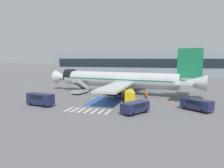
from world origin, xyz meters
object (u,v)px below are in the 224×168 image
object	(u,v)px
service_van_0	(197,104)
ground_crew_2	(147,95)
service_van_2	(135,107)
baggage_cart	(117,96)
terminal_building	(169,64)
ground_crew_1	(100,90)
ground_crew_0	(104,91)
traffic_cone_0	(171,102)
service_van_1	(129,95)
ground_crew_3	(145,93)
fuel_tanker	(150,80)
boarding_stairs_forward	(80,90)
airliner	(120,80)
service_van_3	(40,99)

from	to	relation	value
service_van_0	ground_crew_2	xyz separation A→B (m)	(-9.25, 7.80, -0.25)
ground_crew_2	service_van_2	bearing A→B (deg)	144.73
baggage_cart	terminal_building	distance (m)	64.30
service_van_2	terminal_building	distance (m)	77.26
ground_crew_1	terminal_building	size ratio (longest dim) A/B	0.01
ground_crew_0	traffic_cone_0	size ratio (longest dim) A/B	2.82
service_van_0	service_van_2	bearing A→B (deg)	-26.04
service_van_1	baggage_cart	distance (m)	5.73
terminal_building	ground_crew_3	bearing A→B (deg)	-94.17
fuel_tanker	ground_crew_2	xyz separation A→B (m)	(1.66, -26.89, -0.67)
ground_crew_3	boarding_stairs_forward	bearing A→B (deg)	-135.40
service_van_2	ground_crew_2	size ratio (longest dim) A/B	3.21
fuel_tanker	ground_crew_3	distance (m)	24.75
service_van_1	ground_crew_0	bearing A→B (deg)	127.46
boarding_stairs_forward	traffic_cone_0	bearing A→B (deg)	-8.32
boarding_stairs_forward	terminal_building	xyz separation A→B (m)	(20.94, 60.85, 5.04)
ground_crew_0	fuel_tanker	bearing A→B (deg)	160.35
service_van_2	terminal_building	bearing A→B (deg)	-60.81
boarding_stairs_forward	traffic_cone_0	world-z (taller)	boarding_stairs_forward
service_van_0	traffic_cone_0	world-z (taller)	service_van_0
service_van_1	baggage_cart	bearing A→B (deg)	116.35
service_van_1	airliner	bearing A→B (deg)	98.56
baggage_cart	traffic_cone_0	size ratio (longest dim) A/B	4.60
fuel_tanker	service_van_0	world-z (taller)	fuel_tanker
service_van_0	service_van_3	xyz separation A→B (m)	(-27.89, -3.45, 0.19)
service_van_1	ground_crew_0	distance (m)	9.15
service_van_1	ground_crew_0	size ratio (longest dim) A/B	3.18
service_van_3	terminal_building	world-z (taller)	terminal_building
service_van_2	service_van_3	bearing A→B (deg)	28.90
ground_crew_3	traffic_cone_0	bearing A→B (deg)	6.73
service_van_2	ground_crew_3	size ratio (longest dim) A/B	2.90
baggage_cart	terminal_building	xyz separation A→B (m)	(10.98, 63.09, 5.77)
boarding_stairs_forward	traffic_cone_0	distance (m)	23.21
ground_crew_3	traffic_cone_0	world-z (taller)	ground_crew_3
ground_crew_2	terminal_building	bearing A→B (deg)	-36.19
ground_crew_3	terminal_building	size ratio (longest dim) A/B	0.02
boarding_stairs_forward	ground_crew_3	xyz separation A→B (m)	(16.39, -1.55, 0.06)
boarding_stairs_forward	baggage_cart	size ratio (longest dim) A/B	1.82
baggage_cart	traffic_cone_0	xyz separation A→B (m)	(12.17, -4.72, 0.07)
service_van_2	baggage_cart	world-z (taller)	service_van_2
boarding_stairs_forward	ground_crew_1	distance (m)	5.06
airliner	ground_crew_2	bearing A→B (deg)	-123.13
fuel_tanker	ground_crew_1	size ratio (longest dim) A/B	6.27
ground_crew_1	boarding_stairs_forward	bearing A→B (deg)	-24.69
airliner	ground_crew_2	xyz separation A→B (m)	(7.35, -6.68, -2.58)
boarding_stairs_forward	traffic_cone_0	xyz separation A→B (m)	(22.13, -6.96, -0.66)
service_van_3	ground_crew_3	world-z (taller)	service_van_3
service_van_0	service_van_1	distance (m)	13.56
service_van_3	traffic_cone_0	xyz separation A→B (m)	(23.80, 8.01, -1.06)
service_van_1	baggage_cart	world-z (taller)	service_van_1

